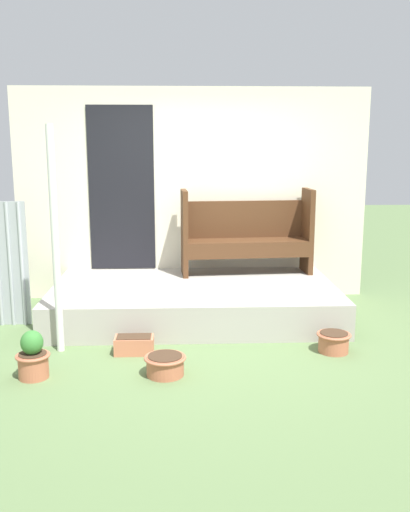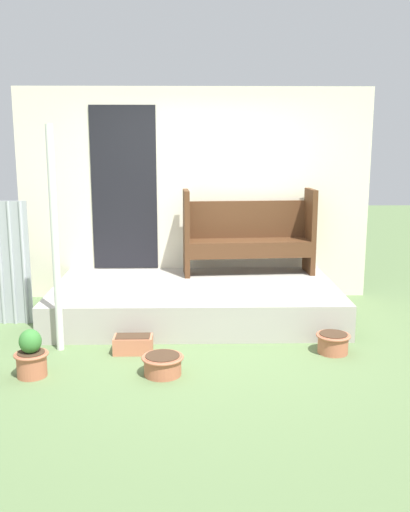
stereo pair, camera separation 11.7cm
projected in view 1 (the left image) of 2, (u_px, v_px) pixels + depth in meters
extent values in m
plane|color=#5B7547|center=(205.00, 344.00, 5.60)|extent=(24.00, 24.00, 0.00)
cube|color=#A8A399|center=(194.00, 301.00, 6.42)|extent=(3.15, 1.75, 0.37)
cube|color=beige|center=(192.00, 195.00, 7.08)|extent=(4.35, 0.06, 2.60)
cube|color=black|center=(122.00, 189.00, 6.99)|extent=(0.80, 0.02, 2.00)
cylinder|color=#AAB0B5|center=(10.00, 264.00, 6.05)|extent=(0.04, 0.04, 1.34)
cylinder|color=#AAB0B5|center=(22.00, 264.00, 6.06)|extent=(0.04, 0.04, 1.34)
cylinder|color=white|center=(55.00, 242.00, 5.22)|extent=(0.07, 0.07, 2.11)
cube|color=#4C2D19|center=(184.00, 233.00, 6.78)|extent=(0.09, 0.40, 1.02)
cube|color=#4C2D19|center=(307.00, 231.00, 6.94)|extent=(0.09, 0.40, 1.02)
cube|color=#4C2D19|center=(246.00, 242.00, 6.88)|extent=(1.47, 0.50, 0.04)
cube|color=#4C2D19|center=(249.00, 252.00, 6.72)|extent=(1.44, 0.13, 0.15)
cube|color=#4C2D19|center=(244.00, 219.00, 7.01)|extent=(1.44, 0.14, 0.45)
cylinder|color=#B76647|center=(33.00, 366.00, 4.79)|extent=(0.25, 0.25, 0.21)
torus|color=#B76647|center=(33.00, 356.00, 4.77)|extent=(0.29, 0.29, 0.02)
cylinder|color=#422D1E|center=(33.00, 354.00, 4.77)|extent=(0.23, 0.23, 0.01)
ellipsoid|color=#387A33|center=(32.00, 343.00, 4.75)|extent=(0.19, 0.19, 0.21)
cylinder|color=#B76647|center=(165.00, 366.00, 4.85)|extent=(0.32, 0.32, 0.17)
torus|color=#B76647|center=(165.00, 358.00, 4.83)|extent=(0.36, 0.36, 0.02)
cylinder|color=#422D1E|center=(165.00, 356.00, 4.83)|extent=(0.29, 0.29, 0.01)
cylinder|color=#B76647|center=(334.00, 343.00, 5.38)|extent=(0.28, 0.28, 0.18)
torus|color=#B76647|center=(334.00, 335.00, 5.36)|extent=(0.32, 0.32, 0.02)
cylinder|color=#422D1E|center=(334.00, 333.00, 5.36)|extent=(0.26, 0.26, 0.01)
cube|color=#C67251|center=(134.00, 345.00, 5.35)|extent=(0.36, 0.20, 0.16)
cube|color=#422D1E|center=(134.00, 337.00, 5.33)|extent=(0.32, 0.17, 0.01)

